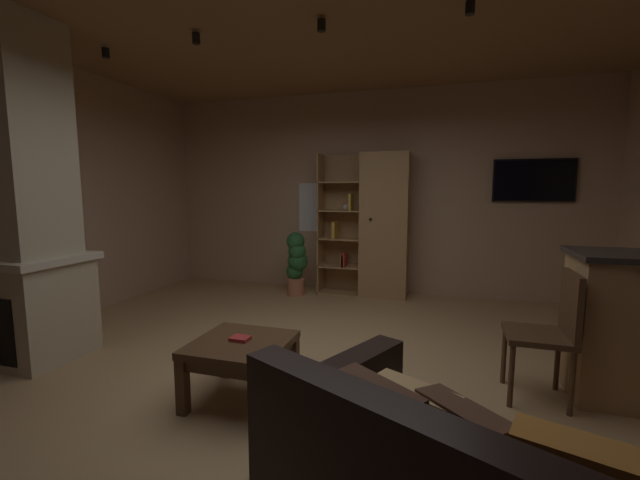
{
  "coord_description": "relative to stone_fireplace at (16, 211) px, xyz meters",
  "views": [
    {
      "loc": [
        0.97,
        -2.82,
        1.47
      ],
      "look_at": [
        0.0,
        0.4,
        1.05
      ],
      "focal_mm": 22.49,
      "sensor_mm": 36.0,
      "label": 1
    }
  ],
  "objects": [
    {
      "name": "coffee_table",
      "position": [
        2.19,
        -0.13,
        -0.95
      ],
      "size": [
        0.65,
        0.64,
        0.43
      ],
      "color": "#4C331E",
      "rests_on": "ground"
    },
    {
      "name": "floor",
      "position": [
        2.51,
        0.29,
        -1.3
      ],
      "size": [
        6.12,
        5.84,
        0.02
      ],
      "primitive_type": "cube",
      "color": "tan",
      "rests_on": "ground"
    },
    {
      "name": "window_pane_back",
      "position": [
        1.82,
        3.21,
        -0.08
      ],
      "size": [
        0.79,
        0.01,
        0.72
      ],
      "primitive_type": "cube",
      "color": "white"
    },
    {
      "name": "track_light_spot_2",
      "position": [
        2.51,
        0.73,
        1.49
      ],
      "size": [
        0.07,
        0.07,
        0.09
      ],
      "primitive_type": "cylinder",
      "color": "black"
    },
    {
      "name": "table_book_0",
      "position": [
        2.17,
        -0.12,
        -0.85
      ],
      "size": [
        0.13,
        0.11,
        0.02
      ],
      "primitive_type": "cube",
      "rotation": [
        0.0,
        0.0,
        -0.03
      ],
      "color": "#B22D2D",
      "rests_on": "coffee_table"
    },
    {
      "name": "track_light_spot_3",
      "position": [
        3.64,
        0.75,
        1.49
      ],
      "size": [
        0.07,
        0.07,
        0.09
      ],
      "primitive_type": "cylinder",
      "color": "black"
    },
    {
      "name": "track_light_spot_0",
      "position": [
        0.33,
        0.76,
        1.49
      ],
      "size": [
        0.07,
        0.07,
        0.09
      ],
      "primitive_type": "cylinder",
      "color": "black"
    },
    {
      "name": "dining_chair",
      "position": [
        4.24,
        0.48,
        -0.76
      ],
      "size": [
        0.42,
        0.42,
        0.92
      ],
      "color": "#4C331E",
      "rests_on": "ground"
    },
    {
      "name": "bookshelf_cabinet",
      "position": [
        2.67,
        2.97,
        -0.32
      ],
      "size": [
        1.24,
        0.41,
        1.97
      ],
      "color": "#A87F51",
      "rests_on": "ground"
    },
    {
      "name": "stone_fireplace",
      "position": [
        0.0,
        0.0,
        0.0
      ],
      "size": [
        1.03,
        0.78,
        2.86
      ],
      "color": "#BCAD8E",
      "rests_on": "ground"
    },
    {
      "name": "wall_mounted_tv",
      "position": [
        4.6,
        3.18,
        0.3
      ],
      "size": [
        0.96,
        0.06,
        0.54
      ],
      "color": "black"
    },
    {
      "name": "wall_back",
      "position": [
        2.51,
        3.24,
        0.14
      ],
      "size": [
        6.24,
        0.06,
        2.86
      ],
      "primitive_type": "cube",
      "color": "tan",
      "rests_on": "ground"
    },
    {
      "name": "track_light_spot_1",
      "position": [
        1.38,
        0.68,
        1.49
      ],
      "size": [
        0.07,
        0.07,
        0.09
      ],
      "primitive_type": "cylinder",
      "color": "black"
    },
    {
      "name": "potted_floor_plant",
      "position": [
        1.57,
        2.67,
        -0.81
      ],
      "size": [
        0.32,
        0.31,
        0.89
      ],
      "color": "#B77051",
      "rests_on": "ground"
    },
    {
      "name": "wall_left",
      "position": [
        -0.58,
        0.29,
        0.14
      ],
      "size": [
        0.06,
        5.84,
        2.86
      ],
      "primitive_type": "cube",
      "color": "tan",
      "rests_on": "ground"
    }
  ]
}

